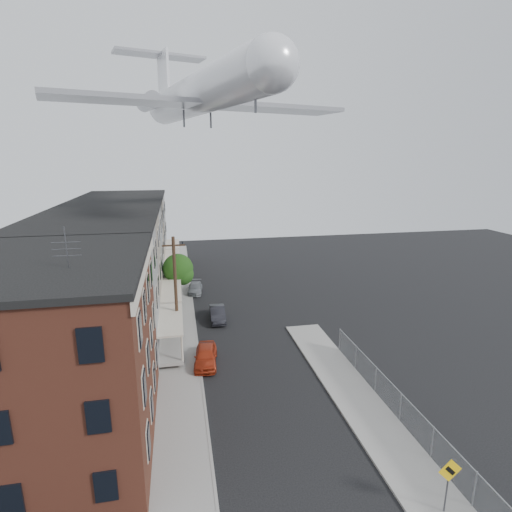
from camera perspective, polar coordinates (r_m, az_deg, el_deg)
The scene contains 18 objects.
sidewalk_left at distance 40.19m, azimuth -10.96°, elevation -8.20°, with size 3.00×62.00×0.12m, color gray.
sidewalk_right at distance 26.66m, azimuth 15.64°, elevation -20.86°, with size 3.00×26.00×0.12m, color gray.
curb_left at distance 40.20m, azimuth -8.87°, elevation -8.09°, with size 0.15×62.00×0.14m, color gray.
curb_right at distance 26.11m, azimuth 12.58°, elevation -21.46°, with size 0.15×26.00×0.14m, color gray.
corner_building at distance 23.59m, azimuth -27.53°, elevation -12.54°, with size 10.31×12.30×12.15m.
row_house_a at distance 32.13m, azimuth -22.89°, elevation -5.18°, with size 11.98×7.00×10.30m.
row_house_b at distance 38.71m, azimuth -20.90°, elevation -1.83°, with size 11.98×7.00×10.30m.
row_house_c at distance 45.41m, azimuth -19.50°, elevation 0.53°, with size 11.98×7.00×10.30m.
row_house_d at distance 52.19m, azimuth -18.46°, elevation 2.29°, with size 11.98×7.00×10.30m.
row_house_e at distance 59.03m, azimuth -17.66°, elevation 3.64°, with size 11.98×7.00×10.30m.
chainlink_fence at distance 26.08m, azimuth 19.95°, elevation -19.61°, with size 0.06×18.06×1.90m.
warning_sign at distance 20.97m, azimuth 25.84°, elevation -26.59°, with size 1.10×0.11×2.80m.
utility_pole at distance 32.97m, azimuth -11.41°, elevation -4.67°, with size 1.80×0.26×9.00m.
street_tree at distance 42.81m, azimuth -10.91°, elevation -2.01°, with size 3.22×3.20×5.20m.
car_near at distance 30.81m, azimuth -7.19°, elevation -13.96°, with size 1.62×4.04×1.37m, color #AC3016.
car_mid at distance 38.27m, azimuth -5.52°, elevation -8.21°, with size 1.37×3.93×1.29m, color black.
car_far at distance 46.09m, azimuth -8.69°, elevation -4.53°, with size 1.54×3.79×1.10m, color slate.
airplane at distance 39.39m, azimuth -8.27°, elevation 21.92°, with size 26.43×30.22×8.72m.
Camera 1 is at (-5.15, -13.28, 15.07)m, focal length 28.00 mm.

